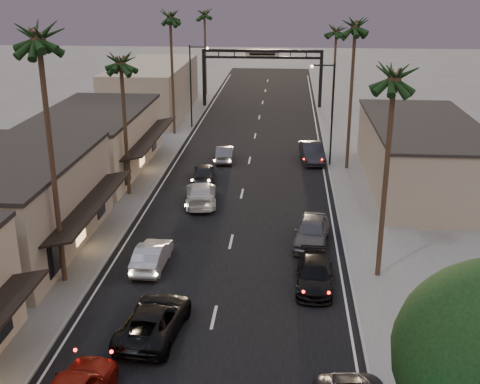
% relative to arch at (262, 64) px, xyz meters
% --- Properties ---
extents(ground, '(200.00, 200.00, 0.00)m').
position_rel_arch_xyz_m(ground, '(0.00, -30.00, -5.53)').
color(ground, slate).
rests_on(ground, ground).
extents(road, '(14.00, 120.00, 0.02)m').
position_rel_arch_xyz_m(road, '(0.00, -25.00, -5.53)').
color(road, black).
rests_on(road, ground).
extents(sidewalk_left, '(5.00, 92.00, 0.12)m').
position_rel_arch_xyz_m(sidewalk_left, '(-9.50, -18.00, -5.47)').
color(sidewalk_left, slate).
rests_on(sidewalk_left, ground).
extents(sidewalk_right, '(5.00, 92.00, 0.12)m').
position_rel_arch_xyz_m(sidewalk_right, '(9.50, -18.00, -5.47)').
color(sidewalk_right, slate).
rests_on(sidewalk_right, ground).
extents(storefront_mid, '(8.00, 14.00, 5.50)m').
position_rel_arch_xyz_m(storefront_mid, '(-13.00, -44.00, -2.78)').
color(storefront_mid, '#9E957E').
rests_on(storefront_mid, ground).
extents(storefront_far, '(8.00, 16.00, 5.00)m').
position_rel_arch_xyz_m(storefront_far, '(-13.00, -28.00, -3.03)').
color(storefront_far, beige).
rests_on(storefront_far, ground).
extents(storefront_dist, '(8.00, 20.00, 6.00)m').
position_rel_arch_xyz_m(storefront_dist, '(-13.00, -5.00, -2.53)').
color(storefront_dist, '#9E957E').
rests_on(storefront_dist, ground).
extents(building_right, '(8.00, 18.00, 5.00)m').
position_rel_arch_xyz_m(building_right, '(14.00, -30.00, -3.03)').
color(building_right, '#9E957E').
rests_on(building_right, ground).
extents(arch, '(15.20, 0.40, 7.27)m').
position_rel_arch_xyz_m(arch, '(0.00, 0.00, 0.00)').
color(arch, black).
rests_on(arch, ground).
extents(streetlight_right, '(2.13, 0.30, 9.00)m').
position_rel_arch_xyz_m(streetlight_right, '(6.92, -25.00, -0.20)').
color(streetlight_right, black).
rests_on(streetlight_right, ground).
extents(streetlight_left, '(2.13, 0.30, 9.00)m').
position_rel_arch_xyz_m(streetlight_left, '(-6.92, -12.00, -0.20)').
color(streetlight_left, black).
rests_on(streetlight_left, ground).
extents(palm_lb, '(3.20, 3.20, 15.20)m').
position_rel_arch_xyz_m(palm_lb, '(-8.60, -48.00, 7.85)').
color(palm_lb, '#38281C').
rests_on(palm_lb, ground).
extents(palm_lc, '(3.20, 3.20, 12.20)m').
position_rel_arch_xyz_m(palm_lc, '(-8.60, -34.00, 4.94)').
color(palm_lc, '#38281C').
rests_on(palm_lc, ground).
extents(palm_ld, '(3.20, 3.20, 14.20)m').
position_rel_arch_xyz_m(palm_ld, '(-8.60, -15.00, 6.88)').
color(palm_ld, '#38281C').
rests_on(palm_ld, ground).
extents(palm_ra, '(3.20, 3.20, 13.20)m').
position_rel_arch_xyz_m(palm_ra, '(8.60, -46.00, 5.91)').
color(palm_ra, '#38281C').
rests_on(palm_ra, ground).
extents(palm_rb, '(3.20, 3.20, 14.20)m').
position_rel_arch_xyz_m(palm_rb, '(8.60, -26.00, 6.88)').
color(palm_rb, '#38281C').
rests_on(palm_rb, ground).
extents(palm_rc, '(3.20, 3.20, 12.20)m').
position_rel_arch_xyz_m(palm_rc, '(8.60, -6.00, 4.94)').
color(palm_rc, '#38281C').
rests_on(palm_rc, ground).
extents(palm_far, '(3.20, 3.20, 13.20)m').
position_rel_arch_xyz_m(palm_far, '(-8.30, 8.00, 5.91)').
color(palm_far, '#38281C').
rests_on(palm_far, ground).
extents(oncoming_pickup, '(3.11, 5.72, 1.52)m').
position_rel_arch_xyz_m(oncoming_pickup, '(-2.60, -52.64, -4.77)').
color(oncoming_pickup, black).
rests_on(oncoming_pickup, ground).
extents(oncoming_silver, '(1.67, 4.49, 1.47)m').
position_rel_arch_xyz_m(oncoming_silver, '(-4.20, -45.84, -4.80)').
color(oncoming_silver, '#97979C').
rests_on(oncoming_silver, ground).
extents(oncoming_white, '(2.85, 5.61, 1.56)m').
position_rel_arch_xyz_m(oncoming_white, '(-2.85, -35.34, -4.75)').
color(oncoming_white, '#BABABA').
rests_on(oncoming_white, ground).
extents(oncoming_dgrey, '(2.00, 4.18, 1.38)m').
position_rel_arch_xyz_m(oncoming_dgrey, '(-3.38, -29.84, -4.84)').
color(oncoming_dgrey, black).
rests_on(oncoming_dgrey, ground).
extents(oncoming_grey_far, '(1.76, 4.33, 1.40)m').
position_rel_arch_xyz_m(oncoming_grey_far, '(-2.26, -24.34, -4.83)').
color(oncoming_grey_far, '#4F4F54').
rests_on(oncoming_grey_far, ground).
extents(curbside_black, '(2.14, 4.86, 1.39)m').
position_rel_arch_xyz_m(curbside_black, '(5.03, -47.40, -4.84)').
color(curbside_black, black).
rests_on(curbside_black, ground).
extents(curbside_grey, '(2.61, 5.19, 1.70)m').
position_rel_arch_xyz_m(curbside_grey, '(5.04, -41.90, -4.69)').
color(curbside_grey, '#49484D').
rests_on(curbside_grey, ground).
extents(curbside_far, '(2.34, 5.33, 1.70)m').
position_rel_arch_xyz_m(curbside_far, '(5.65, -23.89, -4.68)').
color(curbside_far, black).
rests_on(curbside_far, ground).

